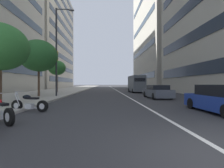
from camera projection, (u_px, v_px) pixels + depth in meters
The scene contains 13 objects.
sidewalk_right_plaza at pixel (61, 91), 32.66m from camera, with size 160.00×9.06×0.15m, color #A39E93.
lane_centre_stripe at pixel (116, 90), 38.14m from camera, with size 110.00×0.16×0.01m, color silver.
motorcycle_nearest_camera at pixel (0, 111), 6.13m from camera, with size 1.40×1.76×1.47m.
motorcycle_mid_row at pixel (29, 104), 8.61m from camera, with size 0.73×2.08×1.08m.
car_far_down_avenue at pixel (223, 100), 8.19m from camera, with size 4.27×1.88×1.41m.
car_lead_in_lane at pixel (157, 92), 16.65m from camera, with size 4.43×1.98×1.33m.
delivery_van_ahead at pixel (136, 84), 28.18m from camera, with size 5.89×2.12×2.80m.
street_lamp_with_banners at pixel (59, 45), 17.68m from camera, with size 1.26×2.02×9.43m.
street_tree_near_plaza_corner at pixel (0, 47), 10.20m from camera, with size 3.43×3.43×5.06m.
street_tree_by_lamp_post at pixel (39, 56), 17.37m from camera, with size 3.92×3.92×5.93m.
street_tree_far_plaza at pixel (57, 68), 25.10m from camera, with size 2.63×2.63×4.87m.
office_tower_mid_left at pixel (173, 15), 51.18m from camera, with size 29.60×20.03×45.72m.
office_tower_far_right_block at pixel (34, 37), 57.13m from camera, with size 33.91×20.88×35.38m.
Camera 1 is at (-3.06, 2.55, 1.46)m, focal length 26.37 mm.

